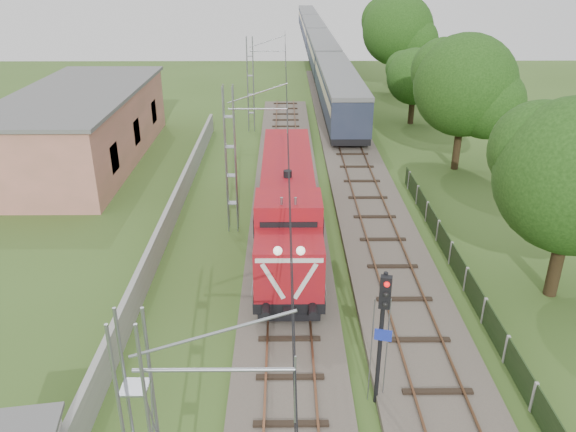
{
  "coord_description": "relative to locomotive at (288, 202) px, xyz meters",
  "views": [
    {
      "loc": [
        -0.2,
        -16.22,
        13.65
      ],
      "look_at": [
        0.01,
        8.93,
        2.2
      ],
      "focal_mm": 35.0,
      "sensor_mm": 36.0,
      "label": 1
    }
  ],
  "objects": [
    {
      "name": "station_building",
      "position": [
        -15.0,
        13.27,
        0.44
      ],
      "size": [
        8.4,
        20.4,
        5.22
      ],
      "color": "tan",
      "rests_on": "ground"
    },
    {
      "name": "ground",
      "position": [
        0.0,
        -10.73,
        -2.19
      ],
      "size": [
        140.0,
        140.0,
        0.0
      ],
      "primitive_type": "plane",
      "color": "#3B5720",
      "rests_on": "ground"
    },
    {
      "name": "track_main",
      "position": [
        0.0,
        -3.73,
        -2.01
      ],
      "size": [
        4.2,
        70.0,
        0.45
      ],
      "color": "#6B6054",
      "rests_on": "ground"
    },
    {
      "name": "fence",
      "position": [
        8.0,
        -7.73,
        -1.59
      ],
      "size": [
        0.12,
        32.0,
        1.2
      ],
      "color": "black",
      "rests_on": "ground"
    },
    {
      "name": "locomotive",
      "position": [
        0.0,
        0.0,
        0.0
      ],
      "size": [
        2.91,
        16.64,
        4.22
      ],
      "color": "black",
      "rests_on": "ground"
    },
    {
      "name": "coach_rake",
      "position": [
        5.0,
        62.53,
        0.45
      ],
      "size": [
        3.21,
        95.92,
        3.72
      ],
      "color": "black",
      "rests_on": "ground"
    },
    {
      "name": "signal_post",
      "position": [
        2.89,
        -12.32,
        1.28
      ],
      "size": [
        0.55,
        0.43,
        5.05
      ],
      "color": "black",
      "rests_on": "ground"
    },
    {
      "name": "boundary_wall",
      "position": [
        -6.5,
        1.27,
        -1.44
      ],
      "size": [
        0.25,
        40.0,
        1.5
      ],
      "primitive_type": "cube",
      "color": "#9E9E99",
      "rests_on": "ground"
    },
    {
      "name": "catenary",
      "position": [
        -2.95,
        1.27,
        1.86
      ],
      "size": [
        3.31,
        70.0,
        8.0
      ],
      "color": "gray",
      "rests_on": "ground"
    },
    {
      "name": "tree_b",
      "position": [
        12.21,
        11.18,
        3.7
      ],
      "size": [
        7.29,
        6.94,
        9.44
      ],
      "color": "#392D17",
      "rests_on": "ground"
    },
    {
      "name": "tree_c",
      "position": [
        11.56,
        23.53,
        2.02
      ],
      "size": [
        5.22,
        4.97,
        6.76
      ],
      "color": "#392D17",
      "rests_on": "ground"
    },
    {
      "name": "tree_d",
      "position": [
        12.6,
        38.0,
        4.45
      ],
      "size": [
        8.21,
        7.82,
        10.64
      ],
      "color": "#392D17",
      "rests_on": "ground"
    },
    {
      "name": "track_side",
      "position": [
        5.0,
        9.27,
        -2.01
      ],
      "size": [
        4.2,
        80.0,
        0.45
      ],
      "color": "#6B6054",
      "rests_on": "ground"
    }
  ]
}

